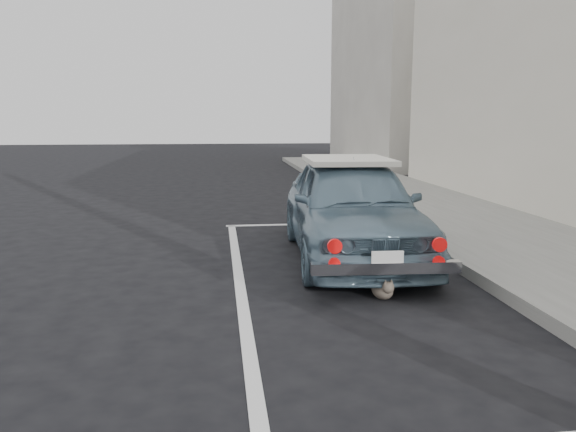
% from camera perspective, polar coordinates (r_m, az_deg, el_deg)
% --- Properties ---
extents(ground, '(80.00, 80.00, 0.00)m').
position_cam_1_polar(ground, '(4.00, 10.61, -18.46)').
color(ground, black).
rests_on(ground, ground).
extents(building_far, '(3.50, 10.00, 8.00)m').
position_cam_1_polar(building_far, '(24.60, 10.93, 14.63)').
color(building_far, '#ADA79C').
rests_on(building_far, ground).
extents(pline_front, '(3.00, 0.12, 0.01)m').
position_cam_1_polar(pline_front, '(10.15, 2.18, -0.82)').
color(pline_front, silver).
rests_on(pline_front, ground).
extents(pline_side, '(0.12, 7.00, 0.01)m').
position_cam_1_polar(pline_side, '(6.62, -4.96, -6.69)').
color(pline_side, silver).
rests_on(pline_side, ground).
extents(retro_coupe, '(1.86, 4.15, 1.38)m').
position_cam_1_polar(retro_coupe, '(7.69, 6.49, 0.93)').
color(retro_coupe, slate).
rests_on(retro_coupe, ground).
extents(cat, '(0.25, 0.47, 0.25)m').
position_cam_1_polar(cat, '(6.05, 9.62, -7.29)').
color(cat, '#6B6052').
rests_on(cat, ground).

